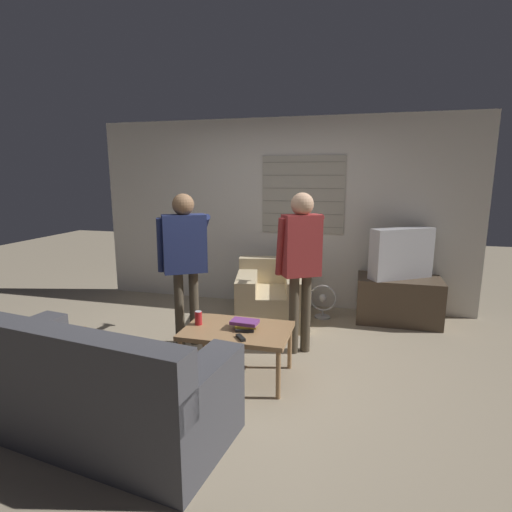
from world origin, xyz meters
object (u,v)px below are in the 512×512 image
(book_stack, at_px, (245,325))
(person_left_standing, at_px, (185,251))
(person_right_standing, at_px, (301,254))
(floor_fan, at_px, (323,301))
(armchair_beige, at_px, (271,296))
(tv, at_px, (401,253))
(couch_blue, at_px, (93,390))
(spare_remote, at_px, (241,338))
(soda_can, at_px, (198,318))
(coffee_table, at_px, (237,333))

(book_stack, bearing_deg, person_left_standing, 145.88)
(person_left_standing, height_order, person_right_standing, person_right_standing)
(book_stack, xyz_separation_m, floor_fan, (0.53, 1.73, -0.29))
(armchair_beige, distance_m, person_left_standing, 1.39)
(tv, xyz_separation_m, person_right_standing, (-1.06, -1.18, 0.17))
(couch_blue, distance_m, spare_remote, 1.17)
(tv, distance_m, book_stack, 2.37)
(person_left_standing, distance_m, spare_remote, 1.26)
(person_right_standing, distance_m, floor_fan, 1.35)
(soda_can, relative_size, spare_remote, 0.99)
(coffee_table, xyz_separation_m, book_stack, (0.07, 0.00, 0.09))
(spare_remote, bearing_deg, book_stack, 57.99)
(tv, bearing_deg, spare_remote, 21.71)
(coffee_table, bearing_deg, person_left_standing, 143.17)
(coffee_table, distance_m, book_stack, 0.11)
(couch_blue, relative_size, person_left_standing, 1.22)
(couch_blue, relative_size, book_stack, 8.08)
(coffee_table, distance_m, person_left_standing, 1.10)
(armchair_beige, relative_size, coffee_table, 1.14)
(armchair_beige, bearing_deg, coffee_table, 78.37)
(person_left_standing, distance_m, book_stack, 1.11)
(book_stack, bearing_deg, coffee_table, -176.92)
(couch_blue, bearing_deg, person_left_standing, 97.55)
(floor_fan, bearing_deg, coffee_table, -109.13)
(armchair_beige, distance_m, book_stack, 1.51)
(coffee_table, height_order, person_right_standing, person_right_standing)
(couch_blue, distance_m, person_right_standing, 2.19)
(coffee_table, distance_m, tv, 2.43)
(coffee_table, height_order, person_left_standing, person_left_standing)
(book_stack, relative_size, spare_remote, 1.93)
(armchair_beige, xyz_separation_m, person_right_standing, (0.48, -0.82, 0.73))
(coffee_table, height_order, floor_fan, coffee_table)
(coffee_table, height_order, book_stack, book_stack)
(spare_remote, bearing_deg, soda_can, 116.39)
(person_left_standing, bearing_deg, tv, -1.26)
(person_right_standing, relative_size, soda_can, 12.97)
(person_left_standing, distance_m, soda_can, 0.83)
(person_right_standing, bearing_deg, couch_blue, -155.46)
(person_right_standing, xyz_separation_m, book_stack, (-0.38, -0.67, -0.53))
(tv, distance_m, floor_fan, 1.13)
(book_stack, xyz_separation_m, soda_can, (-0.44, 0.00, 0.02))
(person_left_standing, relative_size, soda_can, 12.83)
(armchair_beige, xyz_separation_m, spare_remote, (0.12, -1.71, 0.16))
(person_right_standing, bearing_deg, armchair_beige, 89.57)
(tv, distance_m, spare_remote, 2.54)
(person_left_standing, relative_size, person_right_standing, 0.99)
(tv, height_order, book_stack, tv)
(person_left_standing, xyz_separation_m, spare_remote, (0.83, -0.77, -0.56))
(armchair_beige, relative_size, soda_can, 8.51)
(couch_blue, xyz_separation_m, book_stack, (0.81, 1.03, 0.17))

